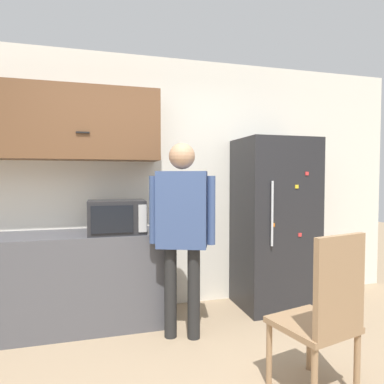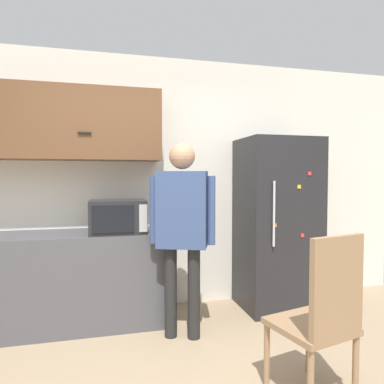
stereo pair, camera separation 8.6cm
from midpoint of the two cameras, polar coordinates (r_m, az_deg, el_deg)
The scene contains 7 objects.
back_wall at distance 3.75m, azimuth -7.25°, elevation 1.51°, with size 6.00×0.06×2.70m.
counter at distance 3.55m, azimuth -24.54°, elevation -13.60°, with size 2.22×0.62×0.89m.
upper_cabinets at distance 3.57m, azimuth -24.67°, elevation 10.49°, with size 2.22×0.40×0.69m.
microwave at distance 3.29m, azimuth -13.19°, elevation -4.07°, with size 0.52×0.37×0.31m.
person at distance 2.98m, azimuth -2.50°, elevation -4.62°, with size 0.54×0.36×1.71m.
refrigerator at distance 3.84m, azimuth 12.91°, elevation -5.06°, with size 0.78×0.69×1.82m.
chair at distance 2.40m, azimuth 20.24°, elevation -18.16°, with size 0.54×0.54×1.07m.
Camera 1 is at (-0.59, -1.77, 1.41)m, focal length 32.00 mm.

